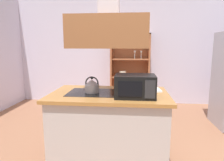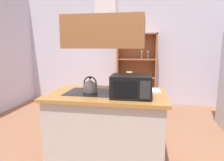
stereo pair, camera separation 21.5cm
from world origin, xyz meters
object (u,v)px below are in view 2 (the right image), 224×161
at_px(dish_cabinet, 136,74).
at_px(microwave, 132,86).
at_px(kettle, 90,86).
at_px(cutting_board, 147,91).
at_px(wine_glass_on_counter, 122,80).

bearing_deg(dish_cabinet, microwave, -88.16).
distance_m(kettle, cutting_board, 0.74).
distance_m(cutting_board, microwave, 0.41).
bearing_deg(kettle, microwave, -17.65).
relative_size(kettle, cutting_board, 0.60).
distance_m(dish_cabinet, kettle, 2.66).
xyz_separation_m(cutting_board, wine_glass_on_counter, (-0.32, -0.08, 0.14)).
distance_m(dish_cabinet, wine_glass_on_counter, 2.52).
xyz_separation_m(kettle, wine_glass_on_counter, (0.39, 0.11, 0.06)).
bearing_deg(wine_glass_on_counter, kettle, -164.61).
height_order(cutting_board, wine_glass_on_counter, wine_glass_on_counter).
bearing_deg(cutting_board, microwave, -115.85).
xyz_separation_m(cutting_board, microwave, (-0.17, -0.36, 0.12)).
bearing_deg(wine_glass_on_counter, microwave, -62.32).
xyz_separation_m(kettle, cutting_board, (0.71, 0.18, -0.08)).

